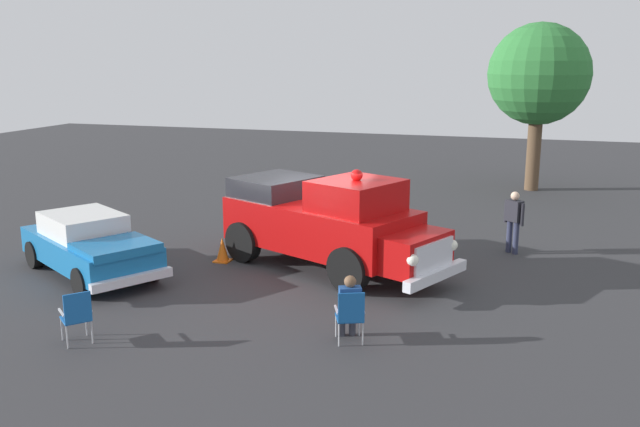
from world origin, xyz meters
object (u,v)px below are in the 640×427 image
Objects in this scene: lawn_chair_near_truck at (350,313)px; vintage_fire_truck at (327,221)px; spectator_seated at (349,305)px; spectator_standing at (514,218)px; lawn_chair_by_car at (77,314)px; oak_tree_left at (539,75)px; classic_hot_rod at (90,245)px; traffic_cone at (222,250)px.

vintage_fire_truck is at bearing 22.11° from lawn_chair_near_truck.
spectator_seated is 7.43m from spectator_standing.
lawn_chair_by_car is 0.61× the size of spectator_standing.
lawn_chair_by_car is (-1.51, 4.74, 0.00)m from lawn_chair_near_truck.
oak_tree_left reaches higher than spectator_standing.
spectator_standing reaches higher than classic_hot_rod.
oak_tree_left is at bearing -10.23° from lawn_chair_near_truck.
lawn_chair_by_car is at bearing 109.21° from spectator_seated.
vintage_fire_truck is 2.88m from traffic_cone.
oak_tree_left reaches higher than lawn_chair_by_car.
lawn_chair_near_truck is at bearing 169.77° from oak_tree_left.
spectator_standing is at bearing -40.58° from lawn_chair_by_car.
traffic_cone is at bearing 48.50° from spectator_seated.
lawn_chair_near_truck is at bearing -72.31° from lawn_chair_by_car.
spectator_standing is (7.06, -2.60, 0.37)m from lawn_chair_near_truck.
spectator_standing is (6.94, -2.66, 0.27)m from spectator_seated.
lawn_chair_by_car is (-3.60, -2.27, -0.16)m from classic_hot_rod.
vintage_fire_truck is 6.55m from lawn_chair_by_car.
lawn_chair_near_truck is 17.24m from oak_tree_left.
classic_hot_rod is 3.63× the size of spectator_seated.
vintage_fire_truck is at bearing -67.34° from classic_hot_rod.
lawn_chair_by_car is 5.55m from traffic_cone.
oak_tree_left reaches higher than classic_hot_rod.
spectator_standing is at bearing -20.23° from lawn_chair_near_truck.
classic_hot_rod is 10.82m from spectator_standing.
traffic_cone is at bearing 47.98° from lawn_chair_near_truck.
lawn_chair_by_car is at bearing 156.83° from oak_tree_left.
classic_hot_rod is 0.73× the size of oak_tree_left.
spectator_seated reaches higher than lawn_chair_near_truck.
oak_tree_left is (18.04, -7.72, 3.86)m from lawn_chair_by_car.
lawn_chair_near_truck is 0.61× the size of spectator_standing.
spectator_standing is at bearing -20.95° from spectator_seated.
oak_tree_left is at bearing -34.66° from classic_hot_rod.
classic_hot_rod is at bearing 32.22° from lawn_chair_by_car.
lawn_chair_near_truck is at bearing -106.59° from classic_hot_rod.
vintage_fire_truck reaches higher than lawn_chair_by_car.
spectator_seated is 0.20× the size of oak_tree_left.
classic_hot_rod is 4.60× the size of lawn_chair_by_car.
spectator_standing reaches higher than lawn_chair_by_car.
lawn_chair_near_truck is 0.17m from spectator_seated.
vintage_fire_truck is 9.94× the size of traffic_cone.
lawn_chair_near_truck is at bearing 159.77° from spectator_standing.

